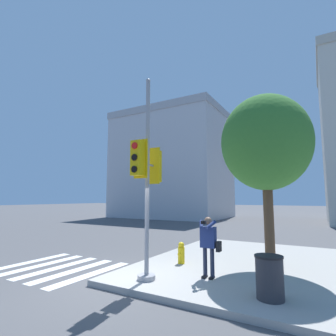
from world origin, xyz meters
TOP-DOWN VIEW (x-y plane):
  - ground_plane at (0.00, 0.00)m, footprint 160.00×160.00m
  - sidewalk_corner at (3.50, 3.50)m, footprint 8.00×8.00m
  - crosswalk_stripes at (-2.69, 0.31)m, footprint 3.33×3.08m
  - traffic_signal_pole at (0.78, 0.27)m, footprint 0.46×1.19m
  - person_photographer at (2.14, 1.23)m, footprint 0.58×0.54m
  - street_tree at (3.39, 3.02)m, footprint 2.74×2.74m
  - fire_hydrant at (0.81, 2.21)m, footprint 0.21×0.27m
  - trash_bin at (3.77, 0.47)m, footprint 0.59×0.59m
  - building_left at (-10.56, 22.08)m, footprint 12.78×9.31m

SIDE VIEW (x-z plane):
  - ground_plane at x=0.00m, z-range 0.00..0.00m
  - crosswalk_stripes at x=-2.69m, z-range 0.00..0.01m
  - sidewalk_corner at x=3.50m, z-range 0.00..0.15m
  - fire_hydrant at x=0.81m, z-range 0.15..0.82m
  - trash_bin at x=3.77m, z-range 0.16..1.04m
  - person_photographer at x=2.14m, z-range 0.30..1.87m
  - traffic_signal_pole at x=0.78m, z-range 0.12..5.53m
  - street_tree at x=3.39m, z-range 1.29..6.62m
  - building_left at x=-10.56m, z-range 0.01..12.49m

